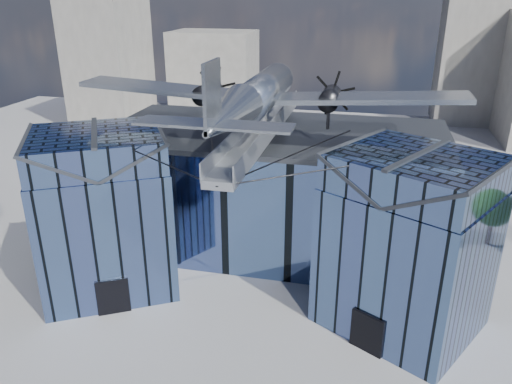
# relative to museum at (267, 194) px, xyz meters

# --- Properties ---
(ground_plane) EXTENTS (120.00, 120.00, 0.00)m
(ground_plane) POSITION_rel_museum_xyz_m (-0.00, -5.82, -5.54)
(ground_plane) COLOR gray
(museum) EXTENTS (32.88, 24.50, 17.60)m
(museum) POSITION_rel_museum_xyz_m (0.00, 0.00, 0.00)
(museum) COLOR #445B8B
(museum) RESTS_ON ground
(bg_towers) EXTENTS (77.00, 24.50, 26.00)m
(bg_towers) POSITION_rel_museum_xyz_m (1.45, 44.67, 4.47)
(bg_towers) COLOR gray
(bg_towers) RESTS_ON ground
(tree_plaza_w) EXTENTS (3.57, 3.57, 4.99)m
(tree_plaza_w) POSITION_rel_museum_xyz_m (-16.73, -4.57, -2.16)
(tree_plaza_w) COLOR #341F14
(tree_plaza_w) RESTS_ON ground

